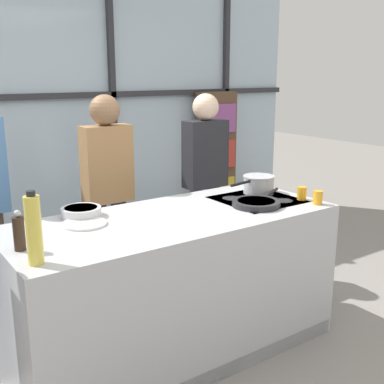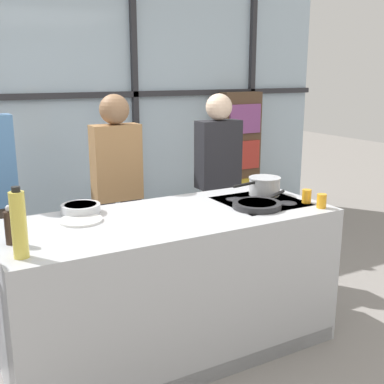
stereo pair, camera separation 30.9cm
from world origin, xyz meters
name	(u,v)px [view 2 (the right image)]	position (x,y,z in m)	size (l,w,h in m)	color
ground_plane	(172,349)	(0.00, 0.00, 0.00)	(18.00, 18.00, 0.00)	gray
back_window_wall	(63,109)	(0.00, 2.42, 1.40)	(6.40, 0.10, 2.80)	silver
bookshelf	(240,156)	(2.06, 2.23, 0.77)	(0.51, 0.19, 1.54)	brown
demo_island	(172,285)	(0.00, 0.00, 0.46)	(2.05, 0.85, 0.92)	#B7BABF
spectator_center_left	(117,183)	(0.00, 0.92, 0.94)	(0.37, 0.23, 1.61)	#232838
spectator_center_right	(218,173)	(0.92, 0.92, 0.92)	(0.38, 0.22, 1.60)	#47382D
frying_pan	(258,205)	(0.57, -0.12, 0.94)	(0.53, 0.35, 0.04)	#232326
saucepan	(264,186)	(0.81, 0.12, 0.99)	(0.41, 0.23, 0.13)	silver
white_plate	(81,220)	(-0.52, 0.15, 0.93)	(0.25, 0.25, 0.01)	white
mixing_bowl	(81,208)	(-0.47, 0.31, 0.95)	(0.24, 0.24, 0.06)	silver
oil_bottle	(19,224)	(-0.92, -0.27, 1.08)	(0.07, 0.07, 0.34)	#E0CC4C
pepper_grinder	(10,226)	(-0.93, -0.05, 1.01)	(0.06, 0.06, 0.21)	#332319
juice_glass_near	(322,201)	(0.92, -0.32, 0.97)	(0.06, 0.06, 0.09)	orange
juice_glass_far	(307,196)	(0.92, -0.18, 0.97)	(0.06, 0.06, 0.09)	orange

